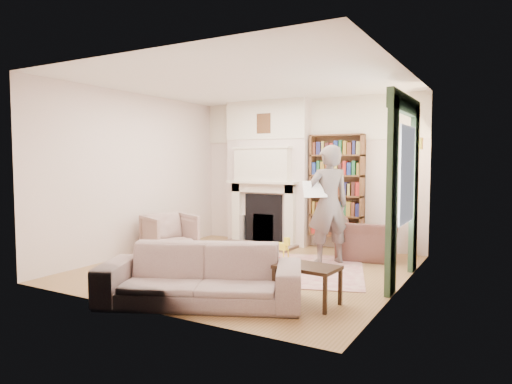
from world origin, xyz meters
The scene contains 25 objects.
floor centered at (0.00, 0.00, 0.00)m, with size 4.50×4.50×0.00m, color brown.
ceiling centered at (0.00, 0.00, 2.80)m, with size 4.50×4.50×0.00m, color white.
wall_back centered at (0.00, 2.25, 1.40)m, with size 4.50×4.50×0.00m, color silver.
wall_front centered at (0.00, -2.25, 1.40)m, with size 4.50×4.50×0.00m, color silver.
wall_left centered at (-2.25, 0.00, 1.40)m, with size 4.50×4.50×0.00m, color silver.
wall_right centered at (2.25, 0.00, 1.40)m, with size 4.50×4.50×0.00m, color silver.
fireplace centered at (-0.75, 2.05, 1.39)m, with size 1.70×0.58×2.80m.
bookcase centered at (0.65, 2.12, 1.18)m, with size 1.00×0.24×1.85m, color brown.
window centered at (2.23, 0.40, 1.45)m, with size 0.02×0.90×1.30m, color silver.
curtain_left centered at (2.20, -0.30, 1.20)m, with size 0.07×0.32×2.40m, color #2E472D.
curtain_right centered at (2.20, 1.10, 1.20)m, with size 0.07×0.32×2.40m, color #2E472D.
pelmet centered at (2.19, 0.40, 2.38)m, with size 0.09×1.70×0.24m, color #2E472D.
wall_sconce centered at (2.03, 1.50, 1.90)m, with size 0.20×0.24×0.24m, color gold, non-canonical shape.
rug centered at (0.30, 0.17, 0.01)m, with size 2.76×2.12×0.01m, color beige.
armchair_reading centered at (1.39, 1.53, 0.33)m, with size 1.01×0.88×0.65m, color #462825.
armchair_left centered at (-1.62, 0.10, 0.36)m, with size 0.78×0.80×0.73m, color #B7A997.
sofa centered at (0.39, -1.73, 0.33)m, with size 2.28×0.89×0.67m, color #A79C89.
man_reading centered at (0.94, 0.93, 0.94)m, with size 0.69×0.45×1.88m, color #5A4E48.
newspaper centered at (0.79, 0.73, 1.19)m, with size 0.38×0.02×0.27m, color white.
coffee_table centered at (1.47, -1.16, 0.23)m, with size 0.70×0.45×0.45m, color black, non-canonical shape.
paraffin_heater centered at (-1.28, 1.90, 0.28)m, with size 0.24×0.24×0.55m, color #B0B4B8.
rocking_horse centered at (0.18, 0.68, 0.20)m, with size 0.46×0.18×0.40m, color yellow, non-canonical shape.
board_game centered at (-0.46, 0.04, 0.03)m, with size 0.34×0.34×0.03m, color #E3C750.
game_box_lid centered at (-1.01, 0.05, 0.04)m, with size 0.29×0.20×0.05m, color #A32A12.
comic_annuals centered at (0.16, -0.40, 0.02)m, with size 0.50×0.29×0.02m.
Camera 1 is at (3.47, -5.89, 1.64)m, focal length 32.00 mm.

